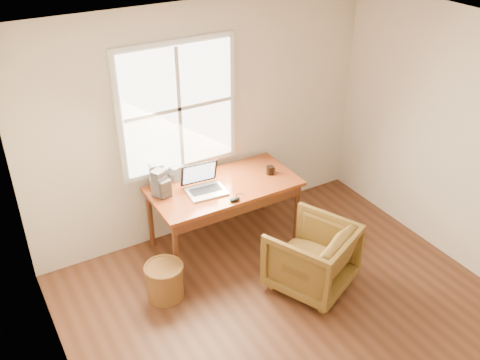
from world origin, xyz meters
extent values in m
cube|color=#542F1D|center=(0.00, 0.00, -0.01)|extent=(4.00, 4.50, 0.02)
cube|color=white|center=(0.00, 0.00, 2.61)|extent=(4.00, 4.50, 0.02)
cube|color=beige|center=(0.00, 2.26, 1.30)|extent=(4.00, 0.02, 2.60)
cube|color=beige|center=(-2.01, 0.00, 1.30)|extent=(0.02, 4.50, 2.60)
cube|color=silver|center=(-0.30, 2.22, 1.55)|extent=(1.32, 0.05, 1.42)
cube|color=white|center=(-0.30, 2.19, 1.55)|extent=(1.20, 0.02, 1.30)
cube|color=silver|center=(-0.30, 2.18, 1.55)|extent=(0.04, 0.02, 1.30)
cube|color=silver|center=(-0.30, 2.18, 1.55)|extent=(1.20, 0.02, 0.04)
cube|color=brown|center=(0.00, 1.80, 0.73)|extent=(1.60, 0.80, 0.04)
imported|color=brown|center=(0.40, 0.74, 0.35)|extent=(1.00, 1.01, 0.70)
cylinder|color=brown|center=(-0.94, 1.31, 0.18)|extent=(0.40, 0.40, 0.36)
ellipsoid|color=black|center=(-0.06, 1.46, 0.77)|extent=(0.11, 0.07, 0.04)
cylinder|color=black|center=(0.55, 1.75, 0.80)|extent=(0.10, 0.10, 0.09)
cube|color=silver|center=(-0.63, 2.12, 0.89)|extent=(0.17, 0.15, 0.28)
cube|color=#252429|center=(-0.64, 1.91, 0.85)|extent=(0.15, 0.13, 0.19)
cube|color=#90909C|center=(-0.67, 1.96, 0.90)|extent=(0.16, 0.16, 0.29)
cube|color=#B3B9BF|center=(-0.39, 2.16, 0.83)|extent=(0.16, 0.15, 0.17)
camera|label=1|loc=(-2.31, -2.52, 3.70)|focal=40.00mm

